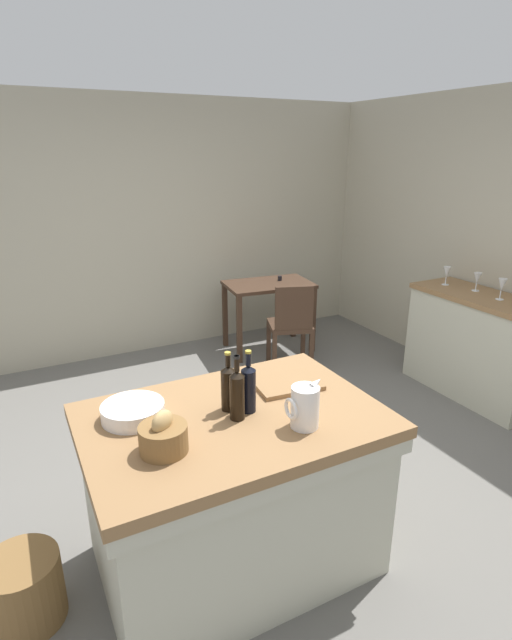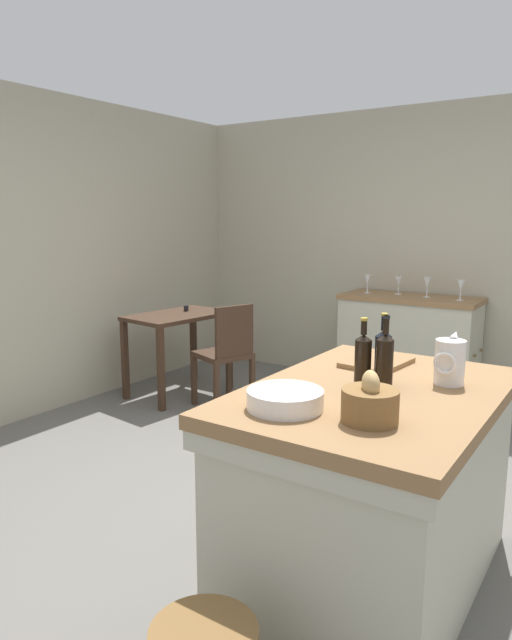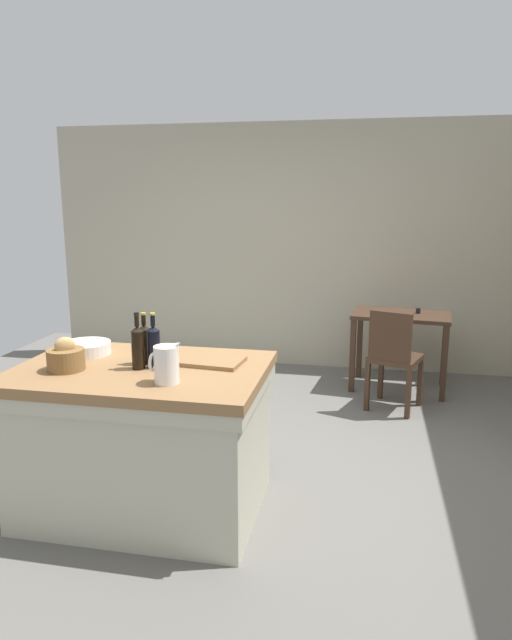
# 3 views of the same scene
# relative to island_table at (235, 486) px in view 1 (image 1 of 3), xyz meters

# --- Properties ---
(ground_plane) EXTENTS (6.76, 6.76, 0.00)m
(ground_plane) POSITION_rel_island_table_xyz_m (0.44, 0.58, -0.48)
(ground_plane) COLOR #66635E
(wall_back) EXTENTS (5.32, 0.12, 2.60)m
(wall_back) POSITION_rel_island_table_xyz_m (0.44, 3.18, 0.82)
(wall_back) COLOR #B2AA93
(wall_back) RESTS_ON ground
(island_table) EXTENTS (1.42, 0.97, 0.88)m
(island_table) POSITION_rel_island_table_xyz_m (0.00, 0.00, 0.00)
(island_table) COLOR olive
(island_table) RESTS_ON ground
(side_cabinet) EXTENTS (0.52, 1.22, 0.92)m
(side_cabinet) POSITION_rel_island_table_xyz_m (2.70, 0.77, -0.02)
(side_cabinet) COLOR olive
(side_cabinet) RESTS_ON ground
(writing_desk) EXTENTS (0.96, 0.66, 0.80)m
(writing_desk) POSITION_rel_island_table_xyz_m (1.58, 2.53, 0.15)
(writing_desk) COLOR #3D281C
(writing_desk) RESTS_ON ground
(wooden_chair) EXTENTS (0.51, 0.51, 0.90)m
(wooden_chair) POSITION_rel_island_table_xyz_m (1.50, 1.92, 0.01)
(wooden_chair) COLOR #3D281C
(wooden_chair) RESTS_ON ground
(pitcher) EXTENTS (0.17, 0.13, 0.24)m
(pitcher) POSITION_rel_island_table_xyz_m (0.25, -0.24, 0.51)
(pitcher) COLOR white
(pitcher) RESTS_ON island_table
(wash_bowl) EXTENTS (0.30, 0.30, 0.07)m
(wash_bowl) POSITION_rel_island_table_xyz_m (-0.43, 0.19, 0.44)
(wash_bowl) COLOR white
(wash_bowl) RESTS_ON island_table
(bread_basket) EXTENTS (0.21, 0.21, 0.19)m
(bread_basket) POSITION_rel_island_table_xyz_m (-0.38, -0.14, 0.48)
(bread_basket) COLOR brown
(bread_basket) RESTS_ON island_table
(cutting_board) EXTENTS (0.37, 0.29, 0.02)m
(cutting_board) POSITION_rel_island_table_xyz_m (0.39, 0.15, 0.42)
(cutting_board) COLOR olive
(cutting_board) RESTS_ON island_table
(wine_bottle_dark) EXTENTS (0.07, 0.07, 0.32)m
(wine_bottle_dark) POSITION_rel_island_table_xyz_m (0.08, 0.00, 0.54)
(wine_bottle_dark) COLOR black
(wine_bottle_dark) RESTS_ON island_table
(wine_bottle_amber) EXTENTS (0.07, 0.07, 0.30)m
(wine_bottle_amber) POSITION_rel_island_table_xyz_m (0.00, 0.06, 0.53)
(wine_bottle_amber) COLOR black
(wine_bottle_amber) RESTS_ON island_table
(wine_bottle_green) EXTENTS (0.07, 0.07, 0.32)m
(wine_bottle_green) POSITION_rel_island_table_xyz_m (0.00, -0.04, 0.54)
(wine_bottle_green) COLOR black
(wine_bottle_green) RESTS_ON island_table
(wine_glass_left) EXTENTS (0.07, 0.07, 0.18)m
(wine_glass_left) POSITION_rel_island_table_xyz_m (2.71, 0.63, 0.56)
(wine_glass_left) COLOR white
(wine_glass_left) RESTS_ON side_cabinet
(wine_glass_middle) EXTENTS (0.07, 0.07, 0.16)m
(wine_glass_middle) POSITION_rel_island_table_xyz_m (2.75, 0.90, 0.55)
(wine_glass_middle) COLOR white
(wine_glass_middle) RESTS_ON side_cabinet
(wine_glass_right) EXTENTS (0.07, 0.07, 0.17)m
(wine_glass_right) POSITION_rel_island_table_xyz_m (2.68, 1.17, 0.56)
(wine_glass_right) COLOR white
(wine_glass_right) RESTS_ON side_cabinet
(wicker_hamper) EXTENTS (0.35, 0.35, 0.34)m
(wicker_hamper) POSITION_rel_island_table_xyz_m (-1.01, 0.13, -0.31)
(wicker_hamper) COLOR brown
(wicker_hamper) RESTS_ON ground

